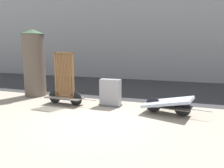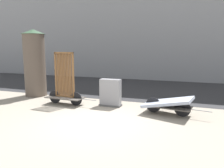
{
  "view_description": "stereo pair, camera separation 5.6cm",
  "coord_description": "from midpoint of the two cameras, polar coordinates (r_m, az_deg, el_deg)",
  "views": [
    {
      "loc": [
        2.93,
        -6.49,
        2.47
      ],
      "look_at": [
        0.0,
        1.77,
        1.05
      ],
      "focal_mm": 35.0,
      "sensor_mm": 36.0,
      "label": 1
    },
    {
      "loc": [
        2.98,
        -6.47,
        2.47
      ],
      "look_at": [
        0.0,
        1.77,
        1.05
      ],
      "focal_mm": 35.0,
      "sensor_mm": 36.0,
      "label": 2
    }
  ],
  "objects": [
    {
      "name": "building_facade",
      "position": [
        19.78,
        11.66,
        20.12
      ],
      "size": [
        48.0,
        4.0,
        12.55
      ],
      "color": "gray",
      "rests_on": "ground_plane"
    },
    {
      "name": "bike_cart_with_mattress",
      "position": [
        8.52,
        14.5,
        -4.88
      ],
      "size": [
        2.5,
        1.38,
        0.72
      ],
      "rotation": [
        0.0,
        0.0,
        -0.18
      ],
      "color": "#4C4742",
      "rests_on": "ground_plane"
    },
    {
      "name": "advertising_column",
      "position": [
        12.12,
        -19.43,
        5.3
      ],
      "size": [
        1.23,
        1.23,
        3.45
      ],
      "color": "brown",
      "rests_on": "ground_plane"
    },
    {
      "name": "bike_cart_with_bedframe",
      "position": [
        9.88,
        -12.05,
        -0.89
      ],
      "size": [
        2.43,
        0.85,
        2.33
      ],
      "rotation": [
        0.0,
        0.0,
        -0.05
      ],
      "color": "#4C4742",
      "rests_on": "ground_plane"
    },
    {
      "name": "road_strip",
      "position": [
        13.99,
        7.39,
        -1.01
      ],
      "size": [
        56.0,
        7.47,
        0.01
      ],
      "color": "#2D2D30",
      "rests_on": "ground_plane"
    },
    {
      "name": "utility_cabinet",
      "position": [
        9.43,
        -0.23,
        -2.54
      ],
      "size": [
        0.95,
        0.43,
        1.18
      ],
      "color": "#4C4C4C",
      "rests_on": "ground_plane"
    },
    {
      "name": "ground_plane",
      "position": [
        7.54,
        -4.43,
        -9.93
      ],
      "size": [
        60.0,
        60.0,
        0.0
      ],
      "primitive_type": "plane",
      "color": "gray"
    }
  ]
}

